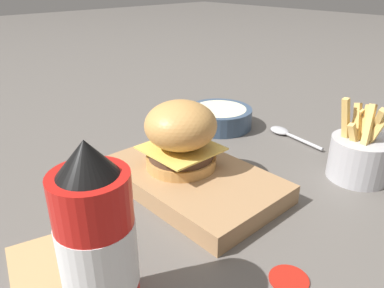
# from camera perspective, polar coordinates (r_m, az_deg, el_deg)

# --- Properties ---
(ground_plane) EXTENTS (6.00, 6.00, 0.00)m
(ground_plane) POSITION_cam_1_polar(r_m,az_deg,el_deg) (0.63, -1.51, -6.72)
(ground_plane) COLOR #5B5651
(serving_board) EXTENTS (0.29, 0.18, 0.03)m
(serving_board) POSITION_cam_1_polar(r_m,az_deg,el_deg) (0.62, 0.00, -5.48)
(serving_board) COLOR #A37A51
(serving_board) RESTS_ON ground_plane
(burger) EXTENTS (0.12, 0.12, 0.11)m
(burger) POSITION_cam_1_polar(r_m,az_deg,el_deg) (0.61, -1.72, 1.44)
(burger) COLOR tan
(burger) RESTS_ON serving_board
(ketchup_bottle) EXTENTS (0.08, 0.08, 0.20)m
(ketchup_bottle) POSITION_cam_1_polar(r_m,az_deg,el_deg) (0.39, -14.23, -14.67)
(ketchup_bottle) COLOR red
(ketchup_bottle) RESTS_ON ground_plane
(fries_basket) EXTENTS (0.10, 0.10, 0.14)m
(fries_basket) POSITION_cam_1_polar(r_m,az_deg,el_deg) (0.71, 24.15, -1.73)
(fries_basket) COLOR #B7B7BC
(fries_basket) RESTS_ON ground_plane
(side_bowl) EXTENTS (0.15, 0.15, 0.04)m
(side_bowl) POSITION_cam_1_polar(r_m,az_deg,el_deg) (0.87, 4.19, 4.15)
(side_bowl) COLOR #384C66
(side_bowl) RESTS_ON ground_plane
(spoon) EXTENTS (0.14, 0.04, 0.01)m
(spoon) POSITION_cam_1_polar(r_m,az_deg,el_deg) (0.85, 13.83, 1.73)
(spoon) COLOR #B2B2B7
(spoon) RESTS_ON ground_plane
(ketchup_puddle) EXTENTS (0.05, 0.05, 0.00)m
(ketchup_puddle) POSITION_cam_1_polar(r_m,az_deg,el_deg) (0.48, 14.56, -19.24)
(ketchup_puddle) COLOR #B21E14
(ketchup_puddle) RESTS_ON ground_plane
(parchment_square) EXTENTS (0.14, 0.14, 0.00)m
(parchment_square) POSITION_cam_1_polar(r_m,az_deg,el_deg) (0.52, -19.67, -16.30)
(parchment_square) COLOR tan
(parchment_square) RESTS_ON ground_plane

